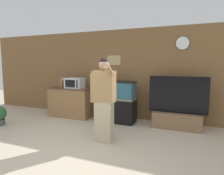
% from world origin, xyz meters
% --- Properties ---
extents(ground_plane, '(18.00, 18.00, 0.00)m').
position_xyz_m(ground_plane, '(0.00, 0.00, 0.00)').
color(ground_plane, beige).
extents(wall_back_paneled, '(10.00, 0.08, 2.60)m').
position_xyz_m(wall_back_paneled, '(0.00, 2.77, 1.30)').
color(wall_back_paneled, brown).
rests_on(wall_back_paneled, ground_plane).
extents(counter_island, '(1.35, 0.55, 0.89)m').
position_xyz_m(counter_island, '(-1.48, 2.20, 0.45)').
color(counter_island, olive).
rests_on(counter_island, ground_plane).
extents(microwave, '(0.53, 0.35, 0.31)m').
position_xyz_m(microwave, '(-1.29, 2.16, 1.04)').
color(microwave, silver).
rests_on(microwave, counter_island).
extents(knife_block, '(0.11, 0.11, 0.31)m').
position_xyz_m(knife_block, '(-1.76, 2.16, 1.00)').
color(knife_block, brown).
rests_on(knife_block, counter_island).
extents(aquarium_on_stand, '(0.96, 0.47, 1.14)m').
position_xyz_m(aquarium_on_stand, '(0.05, 2.23, 0.57)').
color(aquarium_on_stand, black).
rests_on(aquarium_on_stand, ground_plane).
extents(tv_on_stand, '(1.41, 0.40, 1.30)m').
position_xyz_m(tv_on_stand, '(1.61, 2.26, 0.38)').
color(tv_on_stand, brown).
rests_on(tv_on_stand, ground_plane).
extents(person_standing, '(0.54, 0.41, 1.73)m').
position_xyz_m(person_standing, '(0.29, 0.80, 0.90)').
color(person_standing, '#BCAD89').
rests_on(person_standing, ground_plane).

